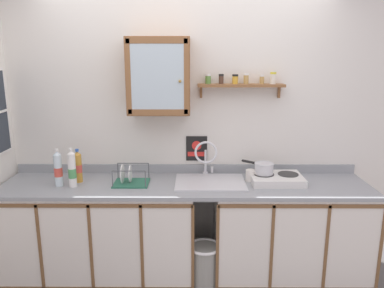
{
  "coord_description": "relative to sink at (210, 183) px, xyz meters",
  "views": [
    {
      "loc": [
        0.07,
        -2.56,
        1.96
      ],
      "look_at": [
        0.06,
        0.56,
        1.23
      ],
      "focal_mm": 35.19,
      "sensor_mm": 36.0,
      "label": 1
    }
  ],
  "objects": [
    {
      "name": "trash_bin",
      "position": [
        -0.04,
        -0.25,
        -0.67
      ],
      "size": [
        0.27,
        0.27,
        0.46
      ],
      "color": "gray",
      "rests_on": "ground"
    },
    {
      "name": "warning_sign",
      "position": [
        -0.11,
        0.27,
        0.23
      ],
      "size": [
        0.19,
        0.01,
        0.23
      ],
      "color": "black"
    },
    {
      "name": "spice_shelf",
      "position": [
        0.27,
        0.2,
        0.82
      ],
      "size": [
        0.74,
        0.14,
        0.22
      ],
      "color": "brown"
    },
    {
      "name": "sink",
      "position": [
        0.0,
        0.0,
        0.0
      ],
      "size": [
        0.59,
        0.48,
        0.43
      ],
      "color": "silver",
      "rests_on": "countertop"
    },
    {
      "name": "backsplash",
      "position": [
        -0.21,
        0.26,
        0.05
      ],
      "size": [
        3.07,
        0.02,
        0.08
      ],
      "primitive_type": "cube",
      "color": "gray",
      "rests_on": "countertop"
    },
    {
      "name": "mug",
      "position": [
        0.35,
        0.03,
        0.06
      ],
      "size": [
        0.1,
        0.11,
        0.1
      ],
      "color": "white",
      "rests_on": "countertop"
    },
    {
      "name": "wall_cabinet",
      "position": [
        -0.43,
        0.14,
        0.89
      ],
      "size": [
        0.52,
        0.28,
        0.63
      ],
      "color": "brown"
    },
    {
      "name": "bottle_opaque_white_2",
      "position": [
        -1.12,
        -0.12,
        0.15
      ],
      "size": [
        0.06,
        0.06,
        0.33
      ],
      "color": "white",
      "rests_on": "countertop"
    },
    {
      "name": "bottle_water_clear_1",
      "position": [
        -1.24,
        -0.1,
        0.15
      ],
      "size": [
        0.07,
        0.07,
        0.31
      ],
      "color": "silver",
      "rests_on": "countertop"
    },
    {
      "name": "saucepan",
      "position": [
        0.46,
        0.03,
        0.12
      ],
      "size": [
        0.26,
        0.23,
        0.09
      ],
      "color": "silver",
      "rests_on": "hot_plate_stove"
    },
    {
      "name": "lower_cabinet_run",
      "position": [
        -0.94,
        -0.04,
        -0.46
      ],
      "size": [
        1.63,
        0.63,
        0.89
      ],
      "color": "black",
      "rests_on": "ground"
    },
    {
      "name": "bottle_juice_amber_0",
      "position": [
        -1.11,
        -0.0,
        0.14
      ],
      "size": [
        0.06,
        0.06,
        0.29
      ],
      "color": "gold",
      "rests_on": "countertop"
    },
    {
      "name": "countertop",
      "position": [
        -0.21,
        -0.04,
        -0.01
      ],
      "size": [
        3.07,
        0.65,
        0.03
      ],
      "primitive_type": "cube",
      "color": "gray",
      "rests_on": "lower_cabinet_run"
    },
    {
      "name": "back_wall",
      "position": [
        -0.21,
        0.3,
        0.39
      ],
      "size": [
        3.71,
        0.07,
        2.59
      ],
      "color": "silver",
      "rests_on": "ground"
    },
    {
      "name": "dish_rack",
      "position": [
        -0.67,
        -0.05,
        0.04
      ],
      "size": [
        0.29,
        0.24,
        0.17
      ],
      "color": "#26664C",
      "rests_on": "countertop"
    },
    {
      "name": "hot_plate_stove",
      "position": [
        0.57,
        -0.0,
        0.04
      ],
      "size": [
        0.43,
        0.33,
        0.07
      ],
      "color": "silver",
      "rests_on": "countertop"
    },
    {
      "name": "lower_cabinet_run_right",
      "position": [
        0.69,
        -0.04,
        -0.46
      ],
      "size": [
        1.3,
        0.63,
        0.89
      ],
      "color": "black",
      "rests_on": "ground"
    }
  ]
}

